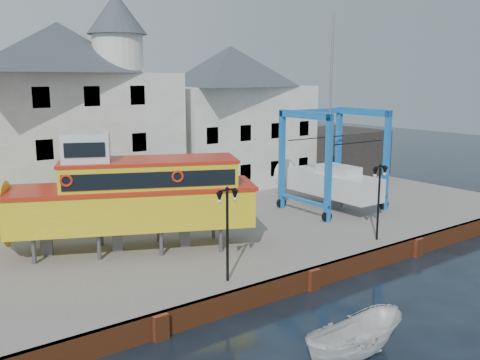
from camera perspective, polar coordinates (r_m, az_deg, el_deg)
ground at (r=25.65m, az=7.73°, el=-11.48°), size 140.00×140.00×0.00m
hardstanding at (r=33.75m, az=-5.45°, el=-5.00°), size 44.00×22.00×1.00m
quay_wall at (r=25.54m, az=7.59°, el=-10.38°), size 44.00×0.47×1.00m
building_white_main at (r=37.23m, az=-18.15°, el=6.71°), size 14.00×8.30×14.00m
building_white_right at (r=44.21m, az=-0.99°, el=6.87°), size 12.00×8.00×11.20m
shed_dark at (r=49.66m, az=9.82°, el=2.99°), size 8.00×7.00×4.00m
lamp_post_left at (r=22.76m, az=-1.37°, el=-3.23°), size 1.12×0.32×4.20m
lamp_post_right at (r=29.54m, az=14.66°, el=-0.28°), size 1.12×0.32×4.20m
tour_boat at (r=27.52m, az=-13.06°, el=-1.65°), size 14.11×8.92×6.10m
travel_lift at (r=36.71m, az=9.06°, el=0.44°), size 6.06×8.50×12.77m
motorboat_a at (r=20.18m, az=12.00°, el=-18.19°), size 4.38×1.84×1.66m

